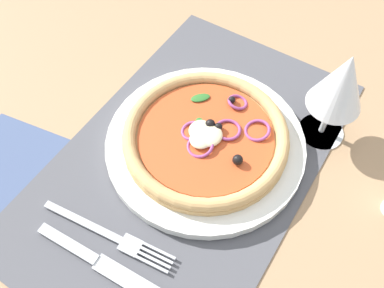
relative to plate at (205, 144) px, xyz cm
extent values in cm
cube|color=#9E7A56|center=(2.85, -0.90, -2.34)|extent=(190.00, 140.00, 2.40)
cube|color=#4C4C51|center=(2.85, -0.90, -0.94)|extent=(51.10, 31.61, 0.40)
cylinder|color=silver|center=(0.00, 0.00, 0.00)|extent=(27.32, 27.32, 1.47)
cylinder|color=tan|center=(0.00, 0.00, 1.24)|extent=(22.37, 22.37, 1.00)
torus|color=tan|center=(0.00, 0.00, 2.10)|extent=(22.38, 22.38, 1.80)
cylinder|color=#C64C23|center=(0.00, 0.00, 1.89)|extent=(18.34, 18.34, 0.30)
ellipsoid|color=beige|center=(-0.06, -0.89, 2.54)|extent=(3.36, 3.03, 1.01)
ellipsoid|color=beige|center=(0.10, 0.68, 2.59)|extent=(3.69, 3.32, 1.11)
ellipsoid|color=beige|center=(1.01, -0.01, 2.56)|extent=(3.47, 3.12, 1.04)
sphere|color=black|center=(-1.47, -0.21, 2.72)|extent=(1.38, 1.38, 1.38)
sphere|color=black|center=(-1.73, 0.90, 2.61)|extent=(1.14, 1.14, 1.14)
sphere|color=black|center=(-6.82, 0.10, 2.55)|extent=(1.04, 1.04, 1.04)
sphere|color=black|center=(1.48, 5.64, 2.73)|extent=(1.38, 1.38, 1.38)
torus|color=#8E3D75|center=(-2.20, 2.12, 2.29)|extent=(3.68, 3.68, 0.66)
torus|color=#8E3D75|center=(-7.10, 0.92, 2.29)|extent=(3.02, 2.96, 1.34)
torus|color=#8E3D75|center=(0.51, -1.85, 2.29)|extent=(3.22, 3.12, 1.55)
torus|color=#8E3D75|center=(1.95, 0.34, 2.29)|extent=(3.82, 3.73, 1.67)
torus|color=#8E3D75|center=(-4.26, 5.51, 2.29)|extent=(3.67, 3.59, 1.47)
ellipsoid|color=#2D6B28|center=(-0.75, -1.50, 2.24)|extent=(3.12, 2.62, 0.30)
ellipsoid|color=#2D6B28|center=(0.23, 0.94, 2.24)|extent=(2.84, 3.06, 0.30)
ellipsoid|color=#2D6B28|center=(-5.03, -3.96, 2.24)|extent=(3.02, 2.91, 0.30)
cube|color=#B2B5BA|center=(17.77, -6.86, -0.52)|extent=(2.12, 11.19, 0.44)
cube|color=#B2B5BA|center=(17.02, -0.06, -0.52)|extent=(2.46, 2.75, 0.44)
cube|color=#B2B5BA|center=(17.54, 3.44, -0.52)|extent=(0.79, 4.33, 0.44)
cube|color=#B2B5BA|center=(16.94, 3.37, -0.52)|extent=(0.79, 4.33, 0.44)
cube|color=#B2B5BA|center=(16.35, 3.31, -0.52)|extent=(0.79, 4.33, 0.44)
cube|color=#B2B5BA|center=(15.75, 3.24, -0.52)|extent=(0.79, 4.33, 0.44)
cube|color=#B2B5BA|center=(20.88, -6.43, -0.43)|extent=(1.75, 8.46, 0.62)
cube|color=#B2B5BA|center=(20.35, 3.55, -0.52)|extent=(2.62, 11.69, 0.44)
cylinder|color=silver|center=(-11.31, 12.53, -0.94)|extent=(6.40, 6.40, 0.40)
cylinder|color=silver|center=(-11.31, 12.53, 2.26)|extent=(0.80, 0.80, 6.00)
cone|color=silver|center=(-11.31, 12.53, 9.51)|extent=(7.20, 7.20, 8.50)
cone|color=orange|center=(-11.31, 12.53, 9.38)|extent=(6.33, 6.33, 7.42)
cube|color=#425175|center=(17.70, -20.19, -0.96)|extent=(18.03, 16.71, 0.36)
camera|label=1|loc=(28.22, 15.79, 48.12)|focal=39.44mm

